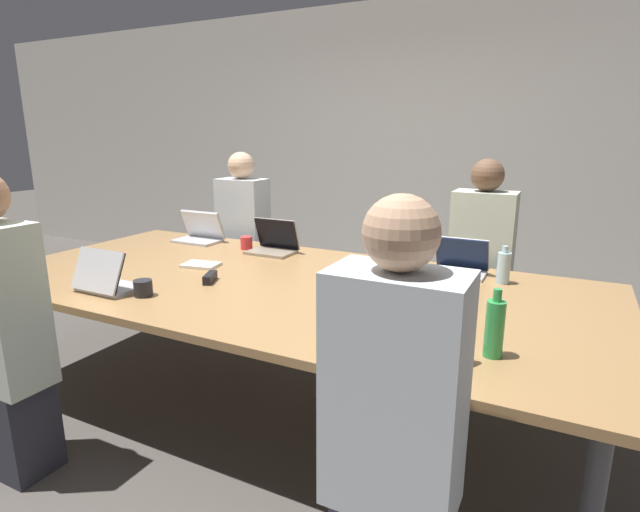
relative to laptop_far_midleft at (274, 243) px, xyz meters
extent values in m
plane|color=#4C4742|center=(0.41, -0.58, -0.82)|extent=(24.00, 24.00, 0.00)
cube|color=beige|center=(0.41, 2.01, 0.58)|extent=(12.00, 0.06, 2.80)
cube|color=#9E7547|center=(0.41, -0.58, -0.09)|extent=(3.54, 1.65, 0.04)
cylinder|color=#4C4C51|center=(-1.18, -1.23, -0.46)|extent=(0.08, 0.08, 0.71)
cylinder|color=#4C4C51|center=(2.00, -1.23, -0.46)|extent=(0.08, 0.08, 0.71)
cylinder|color=#4C4C51|center=(-1.18, 0.07, -0.46)|extent=(0.08, 0.08, 0.71)
cylinder|color=#4C4C51|center=(2.00, 0.07, -0.46)|extent=(0.08, 0.08, 0.71)
cube|color=gray|center=(0.00, -0.04, -0.06)|extent=(0.32, 0.22, 0.02)
cube|color=gray|center=(0.00, 0.05, 0.06)|extent=(0.32, 0.08, 0.22)
cube|color=black|center=(0.00, 0.04, 0.06)|extent=(0.32, 0.08, 0.21)
cylinder|color=red|center=(-0.23, 0.00, -0.02)|extent=(0.09, 0.09, 0.09)
cube|color=#B7B7BC|center=(-0.33, -1.12, -0.06)|extent=(0.31, 0.22, 0.02)
cube|color=#B7B7BC|center=(-0.33, -1.19, 0.06)|extent=(0.32, 0.10, 0.21)
cube|color=black|center=(-0.33, -1.18, 0.05)|extent=(0.31, 0.10, 0.21)
cube|color=#2D2D38|center=(-0.39, -1.68, -0.59)|extent=(0.32, 0.24, 0.45)
cylinder|color=#232328|center=(-0.10, -1.12, -0.03)|extent=(0.09, 0.09, 0.08)
cube|color=#B7B7BC|center=(1.28, 0.01, -0.06)|extent=(0.31, 0.21, 0.02)
cube|color=#B7B7BC|center=(1.28, 0.08, 0.05)|extent=(0.31, 0.10, 0.20)
cube|color=#0F1933|center=(1.28, 0.07, 0.05)|extent=(0.31, 0.09, 0.20)
cube|color=#2D2D38|center=(1.33, 0.48, -0.59)|extent=(0.32, 0.24, 0.45)
cube|color=beige|center=(1.33, 0.48, 0.01)|extent=(0.40, 0.24, 0.75)
sphere|color=brown|center=(1.33, 0.48, 0.49)|extent=(0.21, 0.21, 0.21)
cylinder|color=white|center=(1.01, 0.06, -0.03)|extent=(0.07, 0.07, 0.08)
cylinder|color=#ADD1E0|center=(1.53, -0.05, 0.02)|extent=(0.07, 0.07, 0.18)
cylinder|color=#ADD1E0|center=(1.53, -0.05, 0.13)|extent=(0.03, 0.03, 0.04)
cube|color=#B7B7BC|center=(1.38, -1.13, -0.06)|extent=(0.32, 0.21, 0.02)
cube|color=#B7B7BC|center=(1.38, -1.20, 0.05)|extent=(0.33, 0.09, 0.20)
cube|color=black|center=(1.38, -1.19, 0.05)|extent=(0.32, 0.09, 0.19)
cube|color=silver|center=(1.42, -1.61, 0.01)|extent=(0.40, 0.24, 0.75)
sphere|color=tan|center=(1.42, -1.61, 0.49)|extent=(0.22, 0.22, 0.22)
cylinder|color=brown|center=(1.13, -1.14, -0.02)|extent=(0.08, 0.08, 0.09)
cylinder|color=green|center=(1.63, -1.05, 0.04)|extent=(0.07, 0.07, 0.22)
cylinder|color=green|center=(1.63, -1.05, 0.17)|extent=(0.03, 0.03, 0.05)
cube|color=#B7B7BC|center=(-0.71, 0.02, -0.06)|extent=(0.35, 0.22, 0.02)
cube|color=#B7B7BC|center=(-0.71, 0.10, 0.06)|extent=(0.36, 0.09, 0.22)
cube|color=silver|center=(-0.71, 0.09, 0.05)|extent=(0.35, 0.09, 0.21)
cube|color=#2D2D38|center=(-0.61, 0.49, -0.59)|extent=(0.32, 0.24, 0.45)
cube|color=silver|center=(-0.61, 0.49, 0.01)|extent=(0.40, 0.24, 0.75)
sphere|color=beige|center=(-0.61, 0.49, 0.49)|extent=(0.22, 0.22, 0.22)
cube|color=black|center=(0.05, -0.77, -0.04)|extent=(0.10, 0.16, 0.05)
cube|color=silver|center=(-0.21, -0.53, -0.06)|extent=(0.24, 0.19, 0.02)
camera|label=1|loc=(1.83, -2.90, 0.76)|focal=28.00mm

